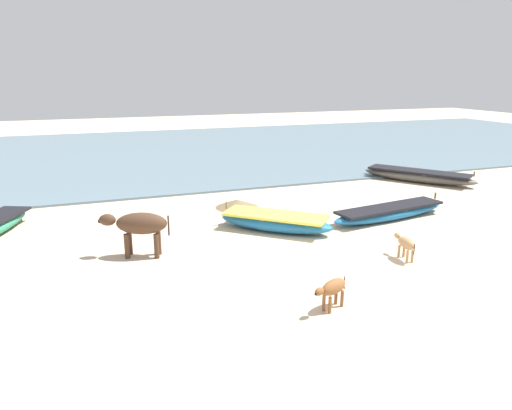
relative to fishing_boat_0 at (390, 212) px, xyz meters
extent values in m
plane|color=beige|center=(-3.66, -2.23, -0.22)|extent=(80.00, 80.00, 0.00)
cube|color=slate|center=(-3.66, 14.92, -0.18)|extent=(60.00, 20.00, 0.08)
ellipsoid|color=#1E669E|center=(0.00, 0.00, -0.02)|extent=(4.21, 1.41, 0.39)
cube|color=black|center=(0.00, 0.00, 0.14)|extent=(3.72, 1.32, 0.07)
cube|color=olive|center=(0.31, 0.05, 0.09)|extent=(0.22, 0.69, 0.04)
cylinder|color=olive|center=(1.88, 0.28, 0.27)|extent=(0.06, 0.06, 0.20)
ellipsoid|color=#5B5651|center=(4.12, 3.89, 0.01)|extent=(3.37, 4.19, 0.46)
cube|color=black|center=(4.12, 3.89, 0.21)|extent=(3.04, 3.74, 0.07)
cube|color=olive|center=(4.32, 3.62, 0.14)|extent=(0.73, 0.57, 0.04)
cylinder|color=olive|center=(5.32, 2.21, 0.35)|extent=(0.06, 0.06, 0.20)
ellipsoid|color=#1E669E|center=(-3.63, 0.19, 0.02)|extent=(3.06, 2.88, 0.48)
cube|color=#EAD84C|center=(-3.63, 0.19, 0.22)|extent=(2.76, 2.60, 0.07)
cube|color=olive|center=(-3.81, 0.35, 0.15)|extent=(0.64, 0.70, 0.04)
cylinder|color=olive|center=(-4.74, 1.18, 0.36)|extent=(0.06, 0.06, 0.20)
ellipsoid|color=#4C3323|center=(-7.32, -0.50, 0.60)|extent=(1.29, 0.86, 0.52)
ellipsoid|color=#4C3323|center=(-8.07, -0.23, 0.69)|extent=(0.45, 0.36, 0.28)
sphere|color=#2D2119|center=(-8.23, -0.17, 0.66)|extent=(0.14, 0.14, 0.11)
cylinder|color=#4C3323|center=(-7.69, -0.51, 0.08)|extent=(0.12, 0.12, 0.60)
cylinder|color=#4C3323|center=(-7.60, -0.26, 0.08)|extent=(0.12, 0.12, 0.60)
cylinder|color=#4C3323|center=(-7.04, -0.75, 0.08)|extent=(0.12, 0.12, 0.60)
cylinder|color=#4C3323|center=(-6.95, -0.50, 0.08)|extent=(0.12, 0.12, 0.60)
cylinder|color=#2D2119|center=(-6.73, -0.72, 0.55)|extent=(0.04, 0.04, 0.49)
ellipsoid|color=brown|center=(-4.36, -4.38, 0.22)|extent=(0.69, 0.49, 0.28)
ellipsoid|color=brown|center=(-4.75, -4.55, 0.27)|extent=(0.24, 0.20, 0.15)
sphere|color=#2D2119|center=(-4.83, -4.59, 0.25)|extent=(0.08, 0.08, 0.06)
cylinder|color=brown|center=(-4.50, -4.52, -0.06)|extent=(0.06, 0.06, 0.32)
cylinder|color=brown|center=(-4.56, -4.39, -0.06)|extent=(0.06, 0.06, 0.32)
cylinder|color=brown|center=(-4.16, -4.37, -0.06)|extent=(0.06, 0.06, 0.32)
cylinder|color=brown|center=(-4.22, -4.24, -0.06)|extent=(0.06, 0.06, 0.32)
cylinder|color=#2D2119|center=(-4.05, -4.24, 0.19)|extent=(0.02, 0.02, 0.26)
ellipsoid|color=tan|center=(-1.60, -2.87, 0.20)|extent=(0.30, 0.63, 0.27)
ellipsoid|color=tan|center=(-1.56, -2.46, 0.25)|extent=(0.14, 0.21, 0.15)
sphere|color=#2D2119|center=(-1.55, -2.37, 0.23)|extent=(0.06, 0.06, 0.06)
cylinder|color=tan|center=(-1.65, -2.68, -0.07)|extent=(0.06, 0.06, 0.31)
cylinder|color=tan|center=(-1.52, -2.70, -0.07)|extent=(0.06, 0.06, 0.31)
cylinder|color=tan|center=(-1.68, -3.04, -0.07)|extent=(0.06, 0.06, 0.31)
cylinder|color=tan|center=(-1.55, -3.05, -0.07)|extent=(0.06, 0.06, 0.31)
cylinder|color=#2D2119|center=(-1.63, -3.19, 0.17)|extent=(0.02, 0.02, 0.25)
cone|color=#7A6647|center=(-3.91, 2.80, -0.08)|extent=(1.82, 1.82, 0.27)
camera|label=1|loc=(-8.45, -11.37, 3.99)|focal=33.24mm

